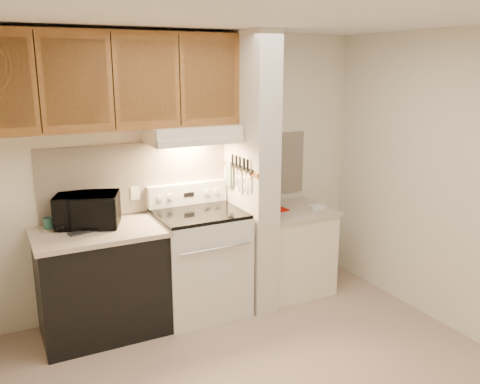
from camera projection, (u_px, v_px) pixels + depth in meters
floor at (262, 376)px, 3.71m from camera, size 3.60×3.60×0.00m
ceiling at (267, 16)px, 3.10m from camera, size 3.60×3.60×0.00m
wall_back at (184, 171)px, 4.70m from camera, size 3.60×2.50×0.02m
wall_right at (453, 184)px, 4.20m from camera, size 0.02×3.00×2.50m
backsplash at (185, 173)px, 4.70m from camera, size 2.60×0.02×0.63m
range_body at (200, 264)px, 4.60m from camera, size 0.76×0.65×0.92m
oven_window at (215, 272)px, 4.32m from camera, size 0.50×0.01×0.30m
oven_handle at (216, 249)px, 4.23m from camera, size 0.65×0.02×0.02m
cooktop at (199, 213)px, 4.48m from camera, size 0.74×0.64×0.03m
range_backguard at (187, 194)px, 4.70m from camera, size 0.76×0.08×0.20m
range_display at (189, 195)px, 4.67m from camera, size 0.10×0.01×0.04m
range_knob_left_outer at (160, 198)px, 4.54m from camera, size 0.05×0.02×0.05m
range_knob_left_inner at (170, 197)px, 4.58m from camera, size 0.05×0.02×0.05m
range_knob_right_inner at (207, 193)px, 4.74m from camera, size 0.05×0.02×0.05m
range_knob_right_outer at (217, 191)px, 4.79m from camera, size 0.05×0.02×0.05m
dishwasher_front at (102, 284)px, 4.23m from camera, size 1.00×0.63×0.87m
left_countertop at (99, 232)px, 4.12m from camera, size 1.04×0.67×0.04m
spoon_rest at (82, 232)px, 4.04m from camera, size 0.23×0.13×0.01m
teal_jar at (49, 223)px, 4.14m from camera, size 0.11×0.11×0.09m
outlet at (135, 193)px, 4.51m from camera, size 0.08×0.01×0.12m
microwave at (88, 210)px, 4.18m from camera, size 0.59×0.49×0.28m
partition_pillar at (251, 173)px, 4.63m from camera, size 0.22×0.70×2.50m
pillar_trim at (239, 169)px, 4.56m from camera, size 0.01×0.70×0.04m
knife_strip at (241, 168)px, 4.51m from camera, size 0.02×0.42×0.04m
knife_blade_a at (248, 182)px, 4.39m from camera, size 0.01×0.03×0.16m
knife_handle_a at (248, 165)px, 4.37m from camera, size 0.02×0.02×0.10m
knife_blade_b at (245, 182)px, 4.46m from camera, size 0.01×0.04×0.18m
knife_handle_b at (244, 164)px, 4.43m from camera, size 0.02×0.02×0.10m
knife_blade_c at (239, 181)px, 4.55m from camera, size 0.01×0.04×0.20m
knife_handle_c at (240, 162)px, 4.50m from camera, size 0.02×0.02×0.10m
knife_blade_d at (237, 177)px, 4.59m from camera, size 0.01×0.04×0.16m
knife_handle_d at (237, 161)px, 4.55m from camera, size 0.02×0.02×0.10m
knife_blade_e at (232, 176)px, 4.68m from camera, size 0.01×0.04×0.18m
knife_handle_e at (232, 160)px, 4.63m from camera, size 0.02×0.02×0.10m
oven_mitt at (230, 174)px, 4.72m from camera, size 0.03×0.10×0.23m
right_cab_base at (291, 252)px, 5.03m from camera, size 0.70×0.60×0.81m
right_countertop at (292, 211)px, 4.93m from camera, size 0.74×0.64×0.04m
red_folder at (271, 208)px, 4.93m from camera, size 0.25×0.33×0.01m
white_box at (317, 207)px, 4.93m from camera, size 0.14×0.10×0.04m
range_hood at (192, 134)px, 4.42m from camera, size 0.78×0.44×0.15m
hood_lip at (202, 142)px, 4.25m from camera, size 0.78×0.04×0.06m
upper_cabinets at (108, 81)px, 4.05m from camera, size 2.18×0.33×0.77m
cab_gap_a at (38, 83)px, 3.67m from camera, size 0.01×0.01×0.73m
cab_door_b at (76, 82)px, 3.79m from camera, size 0.46×0.01×0.63m
cab_gap_b at (113, 81)px, 3.91m from camera, size 0.01×0.01×0.73m
cab_door_c at (147, 81)px, 4.03m from camera, size 0.46×0.01×0.63m
cab_gap_c at (180, 80)px, 4.15m from camera, size 0.01×0.01×0.73m
cab_door_d at (210, 80)px, 4.27m from camera, size 0.46×0.01×0.63m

